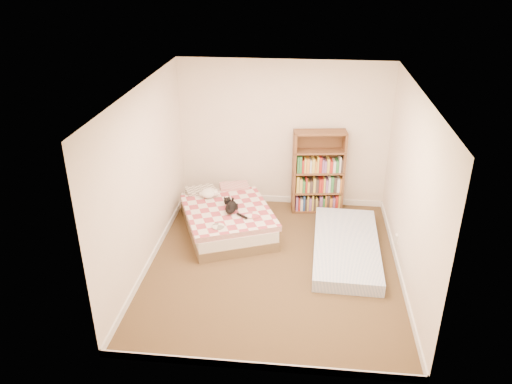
# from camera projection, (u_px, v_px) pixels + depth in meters

# --- Properties ---
(room) EXTENTS (3.51, 4.01, 2.51)m
(room) POSITION_uv_depth(u_px,v_px,m) (275.00, 188.00, 6.56)
(room) COLOR #45331D
(room) RESTS_ON ground
(bed) EXTENTS (1.77, 2.06, 0.46)m
(bed) POSITION_uv_depth(u_px,v_px,m) (227.00, 217.00, 7.92)
(bed) COLOR brown
(bed) RESTS_ON room
(bookshelf) EXTENTS (0.89, 0.40, 1.42)m
(bookshelf) POSITION_uv_depth(u_px,v_px,m) (318.00, 181.00, 8.39)
(bookshelf) COLOR brown
(bookshelf) RESTS_ON room
(floor_mattress) EXTENTS (0.99, 2.10, 0.19)m
(floor_mattress) POSITION_uv_depth(u_px,v_px,m) (346.00, 247.00, 7.33)
(floor_mattress) COLOR #7998CA
(floor_mattress) RESTS_ON room
(black_cat) EXTENTS (0.31, 0.65, 0.15)m
(black_cat) POSITION_uv_depth(u_px,v_px,m) (232.00, 206.00, 7.66)
(black_cat) COLOR black
(black_cat) RESTS_ON bed
(white_dog) EXTENTS (0.37, 0.37, 0.14)m
(white_dog) POSITION_uv_depth(u_px,v_px,m) (209.00, 193.00, 8.07)
(white_dog) COLOR white
(white_dog) RESTS_ON bed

